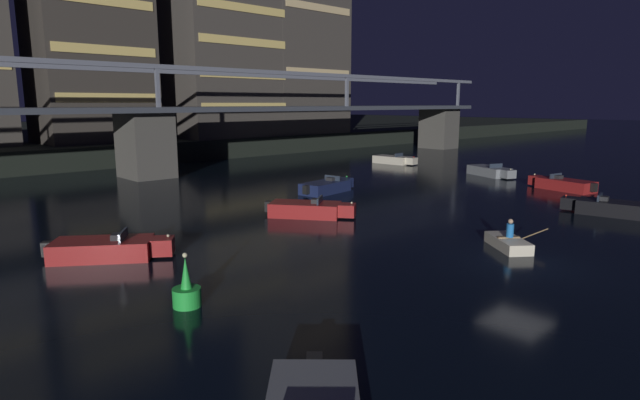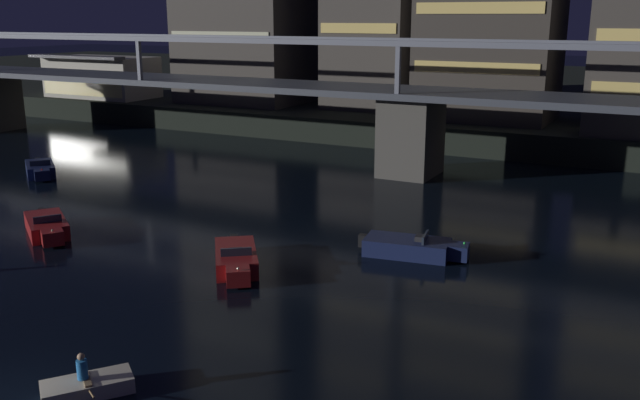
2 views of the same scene
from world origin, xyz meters
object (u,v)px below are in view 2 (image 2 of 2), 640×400
dinghy_with_paddler (87,386)px  speedboat_mid_left (236,259)px  river_bridge (412,111)px  speedboat_mid_right (47,227)px  waterfront_pavilion (101,77)px  speedboat_near_right (40,169)px  speedboat_near_center (411,247)px

dinghy_with_paddler → speedboat_mid_left: bearing=100.9°
river_bridge → speedboat_mid_right: river_bridge is taller
waterfront_pavilion → speedboat_mid_left: waterfront_pavilion is taller
river_bridge → speedboat_near_right: (-23.19, -12.21, -4.09)m
speedboat_near_right → speedboat_mid_right: 14.92m
speedboat_near_right → dinghy_with_paddler: bearing=-38.8°
speedboat_near_right → speedboat_near_center: bearing=-7.8°
waterfront_pavilion → speedboat_mid_right: bearing=-49.3°
river_bridge → waterfront_pavilion: (-40.68, 11.91, -0.07)m
speedboat_mid_left → waterfront_pavilion: bearing=140.5°
dinghy_with_paddler → speedboat_near_right: bearing=141.2°
waterfront_pavilion → speedboat_near_center: bearing=-31.0°
speedboat_near_right → river_bridge: bearing=27.8°
waterfront_pavilion → speedboat_mid_left: size_ratio=2.64×
speedboat_near_right → speedboat_mid_right: size_ratio=0.98×
river_bridge → speedboat_mid_left: (-0.28, -21.40, -4.09)m
speedboat_near_center → speedboat_mid_left: bearing=-140.9°
waterfront_pavilion → speedboat_mid_right: (28.94, -33.68, -4.02)m
speedboat_mid_left → dinghy_with_paddler: (2.10, -10.92, -0.14)m
waterfront_pavilion → speedboat_near_right: (17.49, -24.12, -4.02)m
river_bridge → speedboat_mid_left: size_ratio=19.80×
waterfront_pavilion → speedboat_mid_right: 44.59m
speedboat_near_center → speedboat_mid_left: same height
river_bridge → dinghy_with_paddler: 32.64m
river_bridge → waterfront_pavilion: bearing=163.7°
waterfront_pavilion → speedboat_near_right: size_ratio=2.66×
speedboat_near_right → dinghy_with_paddler: (25.02, -20.11, -0.14)m
speedboat_near_center → speedboat_mid_right: 18.67m
speedboat_near_center → speedboat_mid_left: 8.20m
speedboat_near_right → dinghy_with_paddler: dinghy_with_paddler is taller
river_bridge → dinghy_with_paddler: bearing=-86.8°
river_bridge → speedboat_mid_right: size_ratio=19.62×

